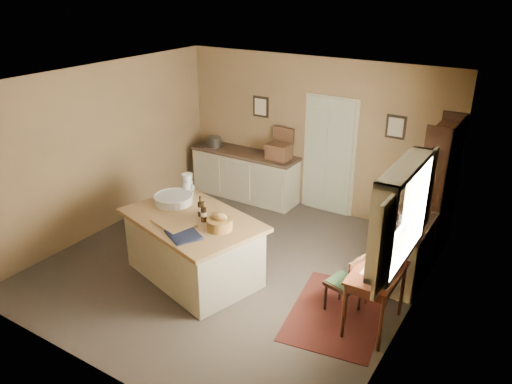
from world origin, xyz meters
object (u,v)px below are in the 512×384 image
writing_desk (376,279)px  right_cabinet (404,252)px  shelving_unit (441,189)px  sideboard (246,173)px  work_island (193,245)px  desk_chair (344,283)px

writing_desk → right_cabinet: (-0.00, 1.16, -0.21)m
writing_desk → shelving_unit: size_ratio=0.41×
sideboard → work_island: bearing=-71.7°
sideboard → shelving_unit: shelving_unit is taller
sideboard → right_cabinet: size_ratio=2.02×
sideboard → right_cabinet: (3.41, -1.26, -0.02)m
work_island → writing_desk: 2.54m
writing_desk → shelving_unit: bearing=86.0°
sideboard → writing_desk: (3.41, -2.42, 0.18)m
desk_chair → work_island: bearing=-156.7°
work_island → desk_chair: bearing=25.4°
sideboard → writing_desk: sideboard is taller
work_island → writing_desk: bearing=21.7°
right_cabinet → shelving_unit: shelving_unit is taller
desk_chair → shelving_unit: shelving_unit is taller
sideboard → right_cabinet: 3.63m
work_island → shelving_unit: shelving_unit is taller
desk_chair → right_cabinet: 1.15m
writing_desk → desk_chair: (-0.43, 0.09, -0.26)m
work_island → writing_desk: work_island is taller
desk_chair → right_cabinet: size_ratio=0.78×
work_island → desk_chair: size_ratio=2.69×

